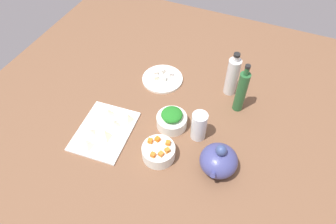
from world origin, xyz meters
The scene contains 27 objects.
tabletop centered at (0.00, 0.00, 1.50)cm, with size 190.00×190.00×3.00cm, color brown.
cutting_board centered at (17.76, -22.99, 3.50)cm, with size 29.05×22.74×1.00cm, color white.
plate_tofu centered at (-22.82, -12.86, 3.60)cm, with size 20.73×20.73×1.20cm, color white.
bowl_greens centered at (2.54, 2.90, 5.84)cm, with size 13.57×13.57×5.68cm, color white.
bowl_carrots centered at (19.68, 4.24, 5.96)cm, with size 13.68×13.68×5.91cm, color white.
teapot centered at (15.59, 28.26, 8.80)cm, with size 16.82×15.04×15.00cm.
bottle_0 centered at (-19.23, 27.42, 14.31)cm, with size 4.75×4.75×26.34cm.
bottle_1 centered at (-28.29, 20.94, 13.32)cm, with size 5.98×5.98×23.58cm.
drinking_glass_0 centered at (3.49, 15.74, 10.01)cm, with size 6.64×6.64×14.03cm, color white.
carrot_cube_0 centered at (23.98, 3.84, 9.81)cm, with size 1.80×1.80×1.80cm, color orange.
carrot_cube_1 centered at (16.46, 2.38, 9.81)cm, with size 1.80×1.80×1.80cm, color orange.
carrot_cube_2 centered at (16.47, 7.07, 9.81)cm, with size 1.80×1.80×1.80cm, color orange.
carrot_cube_3 centered at (18.42, -0.30, 9.81)cm, with size 1.80×1.80×1.80cm, color orange.
carrot_cube_4 centered at (22.37, 6.61, 9.81)cm, with size 1.80×1.80×1.80cm, color orange.
carrot_cube_5 centered at (19.84, 8.22, 9.81)cm, with size 1.80×1.80×1.80cm, color orange.
chopped_greens_mound centered at (2.54, 2.90, 10.43)cm, with size 9.52×9.38×3.50cm, color #217522.
tofu_cube_0 centered at (-21.76, -11.49, 5.30)cm, with size 2.20×2.20×2.20cm, color white.
tofu_cube_1 centered at (-20.87, -15.73, 5.30)cm, with size 2.20×2.20×2.20cm, color #F8F4CD.
tofu_cube_2 centered at (-26.26, -9.80, 5.30)cm, with size 2.20×2.20×2.20cm, color white.
tofu_cube_3 centered at (-24.11, -17.32, 5.30)cm, with size 2.20×2.20×2.20cm, color white.
tofu_cube_4 centered at (-26.77, -14.61, 5.30)cm, with size 2.20×2.20×2.20cm, color white.
dumpling_0 centered at (27.70, -25.26, 5.21)cm, with size 5.17×4.49×2.43cm, color beige.
dumpling_1 centered at (13.95, -20.21, 5.33)cm, with size 5.27×5.08×2.65cm, color beige.
dumpling_2 centered at (21.49, -27.65, 5.10)cm, with size 4.50×4.12×2.21cm, color beige.
dumpling_3 centered at (8.35, -16.15, 5.45)cm, with size 4.58×4.55×2.89cm, color beige.
dumpling_4 centered at (9.46, -25.70, 5.09)cm, with size 5.60×4.92×2.18cm, color beige.
dumpling_5 centered at (20.45, -20.66, 5.42)cm, with size 5.12×4.58×2.84cm, color beige.
Camera 1 is at (80.21, 34.41, 111.08)cm, focal length 32.31 mm.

